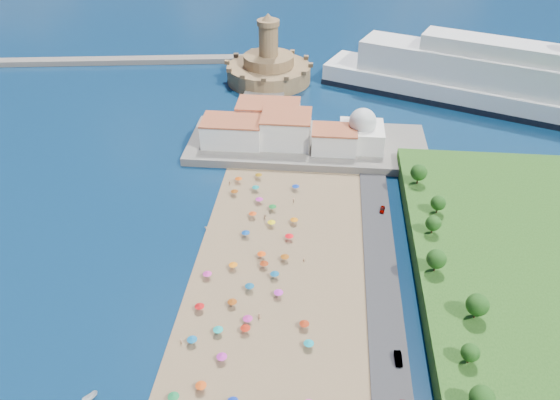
# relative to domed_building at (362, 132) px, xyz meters

# --- Properties ---
(ground) EXTENTS (700.00, 700.00, 0.00)m
(ground) POSITION_rel_domed_building_xyz_m (-30.00, -71.00, -8.97)
(ground) COLOR #071938
(ground) RESTS_ON ground
(terrace) EXTENTS (90.00, 36.00, 3.00)m
(terrace) POSITION_rel_domed_building_xyz_m (-20.00, 2.00, -7.47)
(terrace) COLOR #59544C
(terrace) RESTS_ON ground
(jetty) EXTENTS (18.00, 70.00, 2.40)m
(jetty) POSITION_rel_domed_building_xyz_m (-42.00, 37.00, -7.77)
(jetty) COLOR #59544C
(jetty) RESTS_ON ground
(breakwater) EXTENTS (199.03, 34.77, 2.60)m
(breakwater) POSITION_rel_domed_building_xyz_m (-140.00, 82.00, -7.67)
(breakwater) COLOR #59544C
(breakwater) RESTS_ON ground
(waterfront_buildings) EXTENTS (57.00, 29.00, 11.00)m
(waterfront_buildings) POSITION_rel_domed_building_xyz_m (-33.05, 2.64, -1.10)
(waterfront_buildings) COLOR silver
(waterfront_buildings) RESTS_ON terrace
(domed_building) EXTENTS (16.00, 16.00, 15.00)m
(domed_building) POSITION_rel_domed_building_xyz_m (0.00, 0.00, 0.00)
(domed_building) COLOR silver
(domed_building) RESTS_ON terrace
(fortress) EXTENTS (40.00, 40.00, 32.40)m
(fortress) POSITION_rel_domed_building_xyz_m (-42.00, 67.00, -2.29)
(fortress) COLOR olive
(fortress) RESTS_ON ground
(cruise_ship) EXTENTS (158.56, 83.87, 35.34)m
(cruise_ship) POSITION_rel_domed_building_xyz_m (62.61, 45.89, 1.49)
(cruise_ship) COLOR black
(cruise_ship) RESTS_ON ground
(beach_parasols) EXTENTS (31.90, 116.38, 2.20)m
(beach_parasols) POSITION_rel_domed_building_xyz_m (-30.33, -78.76, -6.83)
(beach_parasols) COLOR gray
(beach_parasols) RESTS_ON beach
(beachgoers) EXTENTS (33.87, 95.93, 1.89)m
(beachgoers) POSITION_rel_domed_building_xyz_m (-33.64, -74.64, -7.83)
(beachgoers) COLOR tan
(beachgoers) RESTS_ON beach
(parked_cars) EXTENTS (2.05, 76.54, 1.44)m
(parked_cars) POSITION_rel_domed_building_xyz_m (6.00, -88.23, -7.58)
(parked_cars) COLOR gray
(parked_cars) RESTS_ON promenade
(hillside_trees) EXTENTS (12.69, 107.89, 6.88)m
(hillside_trees) POSITION_rel_domed_building_xyz_m (19.16, -79.16, 0.90)
(hillside_trees) COLOR #382314
(hillside_trees) RESTS_ON hillside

